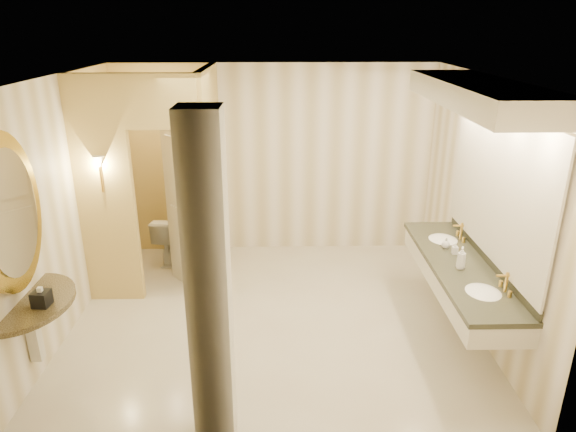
# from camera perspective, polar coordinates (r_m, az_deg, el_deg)

# --- Properties ---
(floor) EXTENTS (4.50, 4.50, 0.00)m
(floor) POSITION_cam_1_polar(r_m,az_deg,el_deg) (6.06, -1.63, -11.16)
(floor) COLOR beige
(floor) RESTS_ON ground
(ceiling) EXTENTS (4.50, 4.50, 0.00)m
(ceiling) POSITION_cam_1_polar(r_m,az_deg,el_deg) (5.17, -1.94, 15.15)
(ceiling) COLOR silver
(ceiling) RESTS_ON wall_back
(wall_back) EXTENTS (4.50, 0.02, 2.70)m
(wall_back) POSITION_cam_1_polar(r_m,az_deg,el_deg) (7.38, -1.62, 6.19)
(wall_back) COLOR silver
(wall_back) RESTS_ON floor
(wall_front) EXTENTS (4.50, 0.02, 2.70)m
(wall_front) POSITION_cam_1_polar(r_m,az_deg,el_deg) (3.65, -2.06, -9.75)
(wall_front) COLOR silver
(wall_front) RESTS_ON floor
(wall_left) EXTENTS (0.02, 4.00, 2.70)m
(wall_left) POSITION_cam_1_polar(r_m,az_deg,el_deg) (5.94, -24.02, 0.71)
(wall_left) COLOR silver
(wall_left) RESTS_ON floor
(wall_right) EXTENTS (0.02, 4.00, 2.70)m
(wall_right) POSITION_cam_1_polar(r_m,az_deg,el_deg) (5.89, 20.69, 1.02)
(wall_right) COLOR silver
(wall_right) RESTS_ON floor
(toilet_closet) EXTENTS (1.50, 1.55, 2.70)m
(toilet_closet) POSITION_cam_1_polar(r_m,az_deg,el_deg) (6.49, -11.81, 4.01)
(toilet_closet) COLOR #F2CF7F
(toilet_closet) RESTS_ON floor
(wall_sconce) EXTENTS (0.14, 0.14, 0.42)m
(wall_sconce) POSITION_cam_1_polar(r_m,az_deg,el_deg) (6.10, -20.24, 5.50)
(wall_sconce) COLOR gold
(wall_sconce) RESTS_ON toilet_closet
(vanity) EXTENTS (0.75, 2.47, 2.09)m
(vanity) POSITION_cam_1_polar(r_m,az_deg,el_deg) (5.36, 19.86, 2.37)
(vanity) COLOR beige
(vanity) RESTS_ON floor
(console_shelf) EXTENTS (1.08, 1.08, 1.99)m
(console_shelf) POSITION_cam_1_polar(r_m,az_deg,el_deg) (5.01, -28.14, -3.57)
(console_shelf) COLOR black
(console_shelf) RESTS_ON floor
(pillar) EXTENTS (0.31, 0.31, 2.70)m
(pillar) POSITION_cam_1_polar(r_m,az_deg,el_deg) (3.86, -8.78, -8.20)
(pillar) COLOR beige
(pillar) RESTS_ON floor
(tissue_box) EXTENTS (0.15, 0.15, 0.14)m
(tissue_box) POSITION_cam_1_polar(r_m,az_deg,el_deg) (5.02, -25.71, -8.26)
(tissue_box) COLOR black
(tissue_box) RESTS_ON console_shelf
(toilet) EXTENTS (0.50, 0.73, 0.69)m
(toilet) POSITION_cam_1_polar(r_m,az_deg,el_deg) (7.44, -12.72, -2.40)
(toilet) COLOR white
(toilet) RESTS_ON floor
(soap_bottle_a) EXTENTS (0.06, 0.06, 0.13)m
(soap_bottle_a) POSITION_cam_1_polar(r_m,az_deg,el_deg) (5.77, 18.07, -3.44)
(soap_bottle_a) COLOR beige
(soap_bottle_a) RESTS_ON vanity
(soap_bottle_b) EXTENTS (0.10, 0.10, 0.12)m
(soap_bottle_b) POSITION_cam_1_polar(r_m,az_deg,el_deg) (5.89, 17.15, -2.87)
(soap_bottle_b) COLOR silver
(soap_bottle_b) RESTS_ON vanity
(soap_bottle_c) EXTENTS (0.12, 0.12, 0.24)m
(soap_bottle_c) POSITION_cam_1_polar(r_m,az_deg,el_deg) (5.43, 18.71, -4.42)
(soap_bottle_c) COLOR #C6B28C
(soap_bottle_c) RESTS_ON vanity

